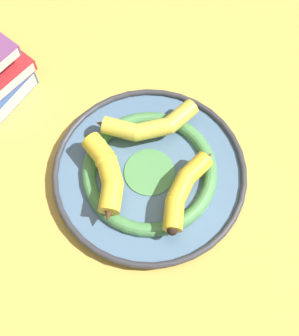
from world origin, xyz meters
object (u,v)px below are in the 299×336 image
object	(u,v)px
banana_c	(107,174)
banana_a	(149,125)
decorative_bowl	(150,172)
banana_b	(184,189)

from	to	relation	value
banana_c	banana_a	bearing A→B (deg)	-52.09
decorative_bowl	banana_a	xyz separation A→B (m)	(0.08, 0.03, 0.04)
decorative_bowl	banana_c	xyz separation A→B (m)	(-0.05, 0.07, 0.04)
banana_a	banana_b	size ratio (longest dim) A/B	0.99
decorative_bowl	banana_a	bearing A→B (deg)	20.46
banana_b	banana_c	xyz separation A→B (m)	(-0.02, 0.14, 0.00)
decorative_bowl	banana_a	size ratio (longest dim) A/B	2.08
banana_a	banana_b	xyz separation A→B (m)	(-0.10, -0.11, 0.00)
banana_a	banana_c	bearing A→B (deg)	-139.92
banana_a	banana_c	xyz separation A→B (m)	(-0.12, 0.04, 0.00)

